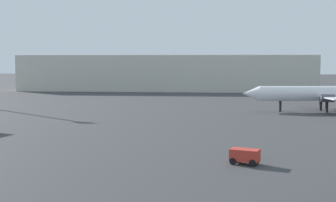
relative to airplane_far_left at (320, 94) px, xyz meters
name	(u,v)px	position (x,y,z in m)	size (l,w,h in m)	color
airplane_far_left	(320,94)	(0.00, 0.00, 0.00)	(26.21, 17.21, 8.85)	white
baggage_cart	(245,155)	(-15.60, -42.84, -2.35)	(2.70, 2.06, 1.30)	red
terminal_building	(168,73)	(-32.11, 59.59, 2.07)	(85.08, 26.57, 10.35)	beige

